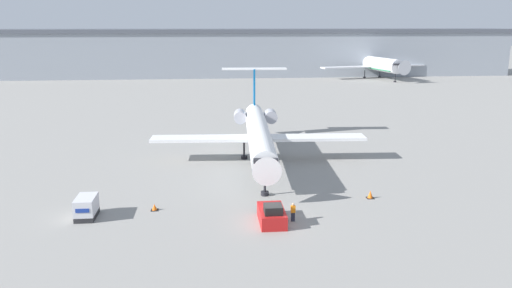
{
  "coord_description": "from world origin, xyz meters",
  "views": [
    {
      "loc": [
        -5.15,
        -39.39,
        16.79
      ],
      "look_at": [
        0.0,
        14.65,
        3.43
      ],
      "focal_mm": 35.0,
      "sensor_mm": 36.0,
      "label": 1
    }
  ],
  "objects_px": {
    "airplane_main": "(259,133)",
    "worker_near_tug": "(293,212)",
    "luggage_cart": "(86,207)",
    "traffic_cone_right": "(370,195)",
    "airplane_parked_far_left": "(375,63)",
    "traffic_cone_left": "(154,207)",
    "pushback_tug": "(272,215)"
  },
  "relations": [
    {
      "from": "luggage_cart",
      "to": "traffic_cone_left",
      "type": "distance_m",
      "value": 5.91
    },
    {
      "from": "pushback_tug",
      "to": "airplane_parked_far_left",
      "type": "bearing_deg",
      "value": 67.46
    },
    {
      "from": "traffic_cone_left",
      "to": "traffic_cone_right",
      "type": "xyz_separation_m",
      "value": [
        20.66,
        1.24,
        0.08
      ]
    },
    {
      "from": "traffic_cone_right",
      "to": "worker_near_tug",
      "type": "bearing_deg",
      "value": -149.66
    },
    {
      "from": "pushback_tug",
      "to": "traffic_cone_right",
      "type": "relative_size",
      "value": 5.41
    },
    {
      "from": "pushback_tug",
      "to": "luggage_cart",
      "type": "relative_size",
      "value": 1.47
    },
    {
      "from": "worker_near_tug",
      "to": "airplane_parked_far_left",
      "type": "height_order",
      "value": "airplane_parked_far_left"
    },
    {
      "from": "worker_near_tug",
      "to": "traffic_cone_left",
      "type": "relative_size",
      "value": 2.46
    },
    {
      "from": "airplane_main",
      "to": "traffic_cone_right",
      "type": "relative_size",
      "value": 40.16
    },
    {
      "from": "pushback_tug",
      "to": "traffic_cone_right",
      "type": "bearing_deg",
      "value": 26.24
    },
    {
      "from": "pushback_tug",
      "to": "luggage_cart",
      "type": "bearing_deg",
      "value": 170.62
    },
    {
      "from": "airplane_main",
      "to": "worker_near_tug",
      "type": "distance_m",
      "value": 19.87
    },
    {
      "from": "luggage_cart",
      "to": "airplane_main",
      "type": "bearing_deg",
      "value": 45.38
    },
    {
      "from": "traffic_cone_right",
      "to": "airplane_main",
      "type": "bearing_deg",
      "value": 122.83
    },
    {
      "from": "pushback_tug",
      "to": "worker_near_tug",
      "type": "relative_size",
      "value": 2.54
    },
    {
      "from": "worker_near_tug",
      "to": "luggage_cart",
      "type": "bearing_deg",
      "value": 172.0
    },
    {
      "from": "pushback_tug",
      "to": "traffic_cone_right",
      "type": "xyz_separation_m",
      "value": [
        10.34,
        5.1,
        -0.34
      ]
    },
    {
      "from": "airplane_main",
      "to": "traffic_cone_left",
      "type": "bearing_deg",
      "value": -125.03
    },
    {
      "from": "airplane_main",
      "to": "airplane_parked_far_left",
      "type": "height_order",
      "value": "airplane_parked_far_left"
    },
    {
      "from": "luggage_cart",
      "to": "traffic_cone_left",
      "type": "xyz_separation_m",
      "value": [
        5.74,
        1.2,
        -0.67
      ]
    },
    {
      "from": "airplane_parked_far_left",
      "to": "luggage_cart",
      "type": "bearing_deg",
      "value": -119.97
    },
    {
      "from": "airplane_main",
      "to": "traffic_cone_right",
      "type": "xyz_separation_m",
      "value": [
        9.49,
        -14.7,
        -3.1
      ]
    },
    {
      "from": "luggage_cart",
      "to": "traffic_cone_right",
      "type": "distance_m",
      "value": 26.53
    },
    {
      "from": "traffic_cone_right",
      "to": "airplane_parked_far_left",
      "type": "relative_size",
      "value": 0.02
    },
    {
      "from": "pushback_tug",
      "to": "traffic_cone_left",
      "type": "relative_size",
      "value": 6.25
    },
    {
      "from": "airplane_main",
      "to": "traffic_cone_right",
      "type": "height_order",
      "value": "airplane_main"
    },
    {
      "from": "pushback_tug",
      "to": "worker_near_tug",
      "type": "xyz_separation_m",
      "value": [
        1.86,
        0.13,
        0.14
      ]
    },
    {
      "from": "worker_near_tug",
      "to": "traffic_cone_right",
      "type": "distance_m",
      "value": 9.84
    },
    {
      "from": "worker_near_tug",
      "to": "airplane_parked_far_left",
      "type": "relative_size",
      "value": 0.05
    },
    {
      "from": "pushback_tug",
      "to": "worker_near_tug",
      "type": "distance_m",
      "value": 1.87
    },
    {
      "from": "pushback_tug",
      "to": "worker_near_tug",
      "type": "bearing_deg",
      "value": 4.12
    },
    {
      "from": "airplane_main",
      "to": "airplane_parked_far_left",
      "type": "relative_size",
      "value": 0.91
    }
  ]
}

